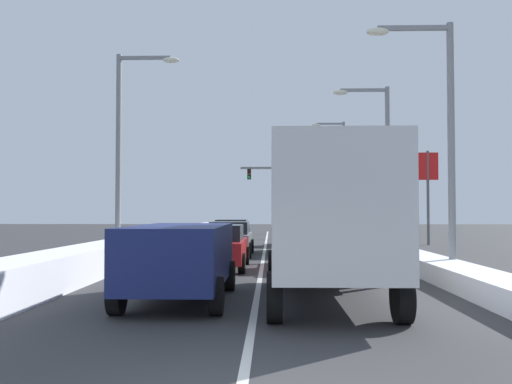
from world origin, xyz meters
name	(u,v)px	position (x,y,z in m)	size (l,w,h in m)	color
ground_plane	(263,258)	(0.00, 18.79, 0.00)	(122.17, 122.17, 0.00)	#333335
lane_stripe_between_right_lane_and_center_lane	(265,250)	(0.00, 23.49, 0.00)	(0.14, 51.69, 0.01)	silver
snow_bank_right_shoulder	(369,245)	(5.30, 23.49, 0.27)	(1.24, 51.69, 0.54)	white
snow_bank_left_shoulder	(161,241)	(-5.30, 23.49, 0.45)	(1.50, 51.69, 0.89)	white
box_truck_right_lane_nearest	(325,215)	(1.52, 6.99, 1.90)	(2.53, 7.20, 3.36)	#937F60
sedan_silver_right_lane_second	(316,246)	(1.90, 14.57, 0.76)	(2.00, 4.50, 1.51)	#B7BABF
suv_green_right_lane_third	(298,231)	(1.59, 21.54, 1.02)	(2.16, 4.90, 1.67)	#1E5633
sedan_maroon_right_lane_fourth	(299,232)	(1.92, 27.44, 0.76)	(2.00, 4.50, 1.51)	maroon
suv_navy_center_lane_nearest	(181,255)	(-1.66, 6.95, 1.02)	(2.16, 4.90, 1.67)	navy
sedan_red_center_lane_second	(218,246)	(-1.49, 14.04, 0.76)	(2.00, 4.50, 1.51)	maroon
sedan_gray_center_lane_third	(230,238)	(-1.50, 19.72, 0.76)	(2.00, 4.50, 1.51)	slate
sedan_black_center_lane_fourth	(232,233)	(-1.83, 25.85, 0.76)	(2.00, 4.50, 1.51)	black
traffic_light_gantry	(295,184)	(2.57, 46.98, 4.50)	(7.54, 0.47, 6.20)	slate
street_lamp_right_near	(439,123)	(5.41, 11.75, 4.65)	(2.66, 0.36, 7.71)	gray
street_lamp_right_mid	(380,153)	(5.41, 21.14, 4.70)	(2.66, 0.36, 7.81)	gray
street_lamp_right_far	(340,168)	(5.80, 39.94, 5.38)	(2.66, 0.36, 9.10)	gray
street_lamp_left_mid	(127,137)	(-5.75, 18.16, 5.12)	(2.66, 0.36, 8.60)	gray
roadside_sign_right	(411,176)	(8.49, 27.96, 4.02)	(3.20, 0.16, 5.50)	#59595B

